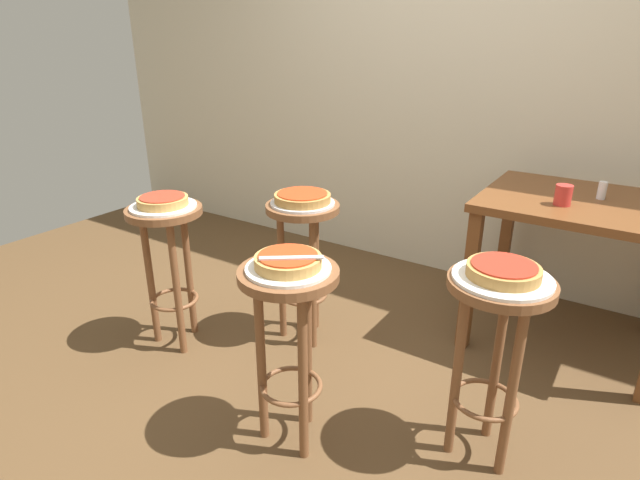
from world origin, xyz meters
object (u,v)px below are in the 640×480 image
at_px(pizza_middle, 163,201).
at_px(condiment_shaker, 602,190).
at_px(pizza_leftside, 503,271).
at_px(dining_table, 580,224).
at_px(serving_plate_foreground, 288,268).
at_px(stool_leftside, 494,332).
at_px(stool_middle, 168,247).
at_px(stool_foreground, 290,320).
at_px(pizza_rear, 302,197).
at_px(serving_plate_leftside, 502,278).
at_px(serving_plate_middle, 163,206).
at_px(pizza_foreground, 288,261).
at_px(stool_rear, 303,243).
at_px(serving_plate_rear, 303,203).
at_px(cup_near_edge, 563,195).
at_px(pizza_server_knife, 291,258).

distance_m(pizza_middle, condiment_shaker, 2.09).
bearing_deg(pizza_leftside, dining_table, 84.12).
bearing_deg(dining_table, serving_plate_foreground, -119.04).
bearing_deg(serving_plate_foreground, stool_leftside, 27.15).
xyz_separation_m(stool_middle, stool_leftside, (1.56, 0.10, 0.00)).
xyz_separation_m(stool_foreground, pizza_rear, (-0.39, 0.64, 0.24)).
bearing_deg(stool_leftside, serving_plate_leftside, 0.00).
bearing_deg(serving_plate_middle, pizza_foreground, -14.25).
distance_m(stool_middle, condiment_shaker, 2.11).
bearing_deg(stool_rear, serving_plate_rear, 116.57).
xyz_separation_m(serving_plate_rear, cup_near_edge, (1.07, 0.56, 0.08)).
bearing_deg(pizza_rear, pizza_foreground, -58.61).
xyz_separation_m(dining_table, pizza_server_knife, (-0.72, -1.38, 0.15)).
height_order(pizza_leftside, serving_plate_rear, pizza_leftside).
relative_size(serving_plate_leftside, dining_table, 0.37).
bearing_deg(stool_middle, pizza_server_knife, -14.96).
xyz_separation_m(serving_plate_leftside, serving_plate_rear, (-1.04, 0.31, 0.00)).
height_order(serving_plate_middle, stool_rear, serving_plate_middle).
xyz_separation_m(serving_plate_leftside, stool_rear, (-1.04, 0.31, -0.21)).
bearing_deg(serving_plate_rear, stool_foreground, -58.61).
height_order(stool_middle, pizza_leftside, pizza_leftside).
bearing_deg(serving_plate_foreground, serving_plate_leftside, 27.15).
relative_size(serving_plate_foreground, pizza_middle, 1.28).
xyz_separation_m(stool_leftside, condiment_shaker, (0.17, 1.08, 0.28)).
relative_size(serving_plate_rear, pizza_server_knife, 1.43).
height_order(stool_foreground, dining_table, dining_table).
relative_size(pizza_foreground, serving_plate_leftside, 0.71).
bearing_deg(dining_table, stool_rear, -147.92).
bearing_deg(pizza_leftside, serving_plate_middle, -176.33).
height_order(cup_near_edge, condiment_shaker, cup_near_edge).
height_order(serving_plate_foreground, condiment_shaker, condiment_shaker).
xyz_separation_m(serving_plate_foreground, stool_middle, (-0.92, 0.23, -0.21)).
distance_m(stool_leftside, pizza_rear, 1.11).
bearing_deg(serving_plate_middle, serving_plate_foreground, -14.25).
relative_size(serving_plate_middle, pizza_server_knife, 1.42).
xyz_separation_m(pizza_foreground, serving_plate_middle, (-0.92, 0.23, -0.03)).
relative_size(serving_plate_rear, cup_near_edge, 3.30).
height_order(stool_foreground, pizza_middle, pizza_middle).
relative_size(pizza_leftside, condiment_shaker, 2.89).
xyz_separation_m(stool_middle, serving_plate_leftside, (1.56, 0.10, 0.21)).
height_order(stool_middle, serving_plate_middle, serving_plate_middle).
distance_m(serving_plate_foreground, serving_plate_rear, 0.75).
xyz_separation_m(serving_plate_foreground, serving_plate_leftside, (0.65, 0.33, 0.00)).
height_order(serving_plate_foreground, serving_plate_leftside, same).
relative_size(serving_plate_middle, condiment_shaker, 3.70).
bearing_deg(stool_rear, cup_near_edge, 27.81).
height_order(stool_middle, stool_rear, same).
xyz_separation_m(stool_middle, cup_near_edge, (1.59, 0.97, 0.29)).
xyz_separation_m(stool_foreground, serving_plate_middle, (-0.92, 0.23, 0.21)).
distance_m(serving_plate_foreground, stool_middle, 0.97).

